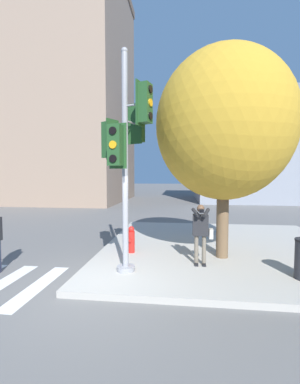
{
  "coord_description": "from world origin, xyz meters",
  "views": [
    {
      "loc": [
        2.02,
        -5.34,
        2.5
      ],
      "look_at": [
        1.24,
        1.12,
        2.1
      ],
      "focal_mm": 24.0,
      "sensor_mm": 36.0,
      "label": 1
    }
  ],
  "objects": [
    {
      "name": "traffic_signal_pole",
      "position": [
        0.7,
        0.81,
        3.29
      ],
      "size": [
        1.35,
        1.38,
        5.4
      ],
      "color": "#939399",
      "rests_on": "sidewalk_corner"
    },
    {
      "name": "building_left",
      "position": [
        -10.9,
        19.74,
        10.93
      ],
      "size": [
        14.71,
        12.06,
        21.84
      ],
      "color": "gray",
      "rests_on": "ground_plane"
    },
    {
      "name": "person_photographer",
      "position": [
        2.56,
        1.46,
        1.1
      ],
      "size": [
        0.58,
        0.54,
        1.6
      ],
      "color": "black",
      "rests_on": "sidewalk_corner"
    },
    {
      "name": "fire_hydrant",
      "position": [
        0.51,
        2.32,
        0.55
      ],
      "size": [
        0.21,
        0.27,
        0.82
      ],
      "color": "red",
      "rests_on": "sidewalk_corner"
    },
    {
      "name": "street_tree",
      "position": [
        3.22,
        2.2,
        3.94
      ],
      "size": [
        3.86,
        3.86,
        5.92
      ],
      "color": "brown",
      "rests_on": "sidewalk_corner"
    },
    {
      "name": "ground_plane",
      "position": [
        0.0,
        0.0,
        0.0
      ],
      "size": [
        160.0,
        160.0,
        0.0
      ],
      "primitive_type": "plane",
      "color": "slate"
    },
    {
      "name": "building_right",
      "position": [
        10.33,
        22.6,
        5.06
      ],
      "size": [
        13.46,
        10.63,
        10.1
      ],
      "color": "gray",
      "rests_on": "ground_plane"
    },
    {
      "name": "sidewalk_corner",
      "position": [
        3.5,
        3.5,
        0.07
      ],
      "size": [
        8.0,
        8.0,
        0.15
      ],
      "color": "#ADA89E",
      "rests_on": "ground_plane"
    }
  ]
}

